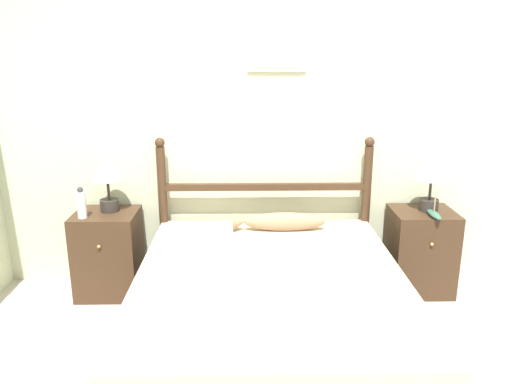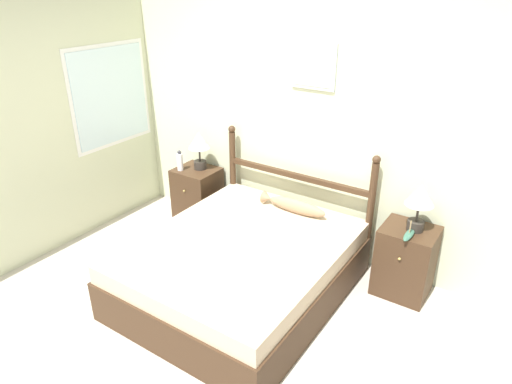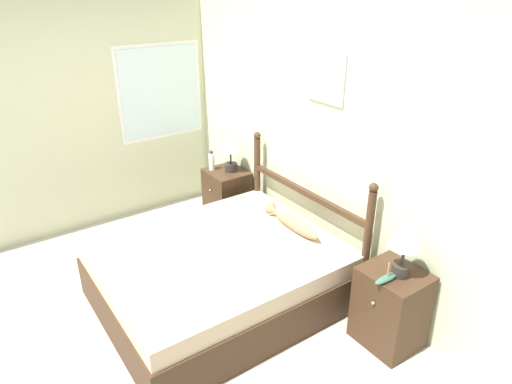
# 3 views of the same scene
# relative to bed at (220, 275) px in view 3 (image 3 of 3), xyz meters

# --- Properties ---
(ground_plane) EXTENTS (16.00, 16.00, 0.00)m
(ground_plane) POSITION_rel_bed_xyz_m (0.09, -0.67, -0.26)
(ground_plane) COLOR #B7AD9E
(wall_back) EXTENTS (6.40, 0.08, 2.55)m
(wall_back) POSITION_rel_bed_xyz_m (0.09, 1.06, 1.02)
(wall_back) COLOR beige
(wall_back) RESTS_ON ground_plane
(wall_left) EXTENTS (0.08, 6.40, 2.55)m
(wall_left) POSITION_rel_bed_xyz_m (-2.04, -0.65, 1.02)
(wall_left) COLOR beige
(wall_left) RESTS_ON ground_plane
(bed) EXTENTS (1.60, 1.93, 0.52)m
(bed) POSITION_rel_bed_xyz_m (0.00, 0.00, 0.00)
(bed) COLOR #3D2819
(bed) RESTS_ON ground_plane
(headboard) EXTENTS (1.61, 0.07, 1.16)m
(headboard) POSITION_rel_bed_xyz_m (-0.00, 0.93, 0.38)
(headboard) COLOR #3D2819
(headboard) RESTS_ON ground_plane
(nightstand_left) EXTENTS (0.45, 0.43, 0.63)m
(nightstand_left) POSITION_rel_bed_xyz_m (-1.17, 0.80, 0.06)
(nightstand_left) COLOR #3D2819
(nightstand_left) RESTS_ON ground_plane
(nightstand_right) EXTENTS (0.45, 0.43, 0.63)m
(nightstand_right) POSITION_rel_bed_xyz_m (1.17, 0.80, 0.06)
(nightstand_right) COLOR #3D2819
(nightstand_right) RESTS_ON ground_plane
(table_lamp_left) EXTENTS (0.23, 0.23, 0.42)m
(table_lamp_left) POSITION_rel_bed_xyz_m (-1.14, 0.84, 0.66)
(table_lamp_left) COLOR #2D2823
(table_lamp_left) RESTS_ON nightstand_left
(table_lamp_right) EXTENTS (0.23, 0.23, 0.42)m
(table_lamp_right) POSITION_rel_bed_xyz_m (1.20, 0.80, 0.66)
(table_lamp_right) COLOR #2D2823
(table_lamp_right) RESTS_ON nightstand_right
(bottle) EXTENTS (0.06, 0.06, 0.23)m
(bottle) POSITION_rel_bed_xyz_m (-1.29, 0.69, 0.48)
(bottle) COLOR white
(bottle) RESTS_ON nightstand_left
(model_boat) EXTENTS (0.06, 0.24, 0.15)m
(model_boat) POSITION_rel_bed_xyz_m (1.19, 0.67, 0.40)
(model_boat) COLOR #386651
(model_boat) RESTS_ON nightstand_right
(fish_pillow) EXTENTS (0.67, 0.12, 0.14)m
(fish_pillow) POSITION_rel_bed_xyz_m (0.09, 0.71, 0.33)
(fish_pillow) COLOR #997A5B
(fish_pillow) RESTS_ON bed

